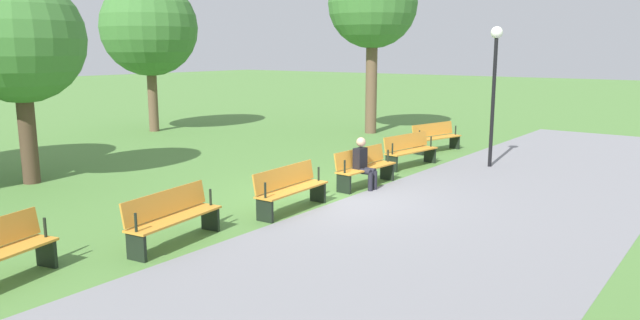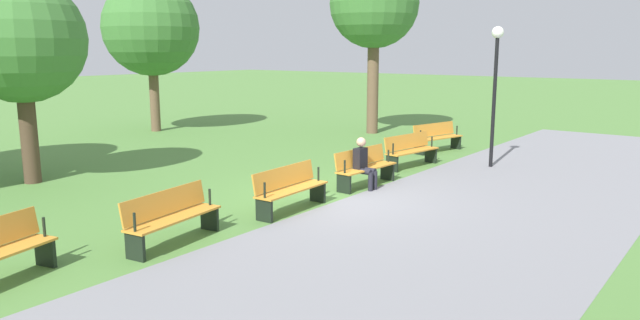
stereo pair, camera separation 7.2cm
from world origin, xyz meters
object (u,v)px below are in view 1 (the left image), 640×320
(tree_4, at_px, (373,4))
(person_seated, at_px, (363,162))
(bench_4, at_px, (172,216))
(bench_1, at_px, (410,149))
(bench_2, at_px, (364,166))
(bench_3, at_px, (290,188))
(tree_1, at_px, (19,40))
(tree_2, at_px, (149,28))
(lamp_post, at_px, (495,69))
(bench_0, at_px, (436,136))

(tree_4, bearing_deg, person_seated, 30.87)
(bench_4, relative_size, tree_4, 0.29)
(bench_1, height_order, person_seated, person_seated)
(bench_2, relative_size, tree_4, 0.29)
(bench_2, xyz_separation_m, tree_4, (-7.78, -4.66, 4.37))
(bench_3, xyz_separation_m, tree_4, (-10.52, -4.66, 4.37))
(bench_1, xyz_separation_m, bench_4, (8.22, -0.00, 0.00))
(bench_2, xyz_separation_m, bench_4, (5.48, -0.26, 0.00))
(bench_4, relative_size, tree_1, 0.39)
(tree_2, height_order, tree_4, tree_4)
(bench_1, relative_size, bench_2, 1.01)
(person_seated, height_order, lamp_post, lamp_post)
(tree_4, bearing_deg, tree_2, -56.74)
(bench_4, xyz_separation_m, tree_4, (-13.26, -4.40, 4.37))
(bench_3, height_order, tree_2, tree_2)
(person_seated, xyz_separation_m, lamp_post, (-4.32, 1.39, 2.03))
(bench_3, bearing_deg, person_seated, 174.23)
(bench_1, xyz_separation_m, bench_2, (2.74, 0.26, 0.00))
(bench_0, distance_m, bench_4, 10.93)
(bench_4, bearing_deg, tree_4, -169.86)
(lamp_post, bearing_deg, tree_4, -120.90)
(bench_1, bearing_deg, tree_1, -32.83)
(tree_2, relative_size, lamp_post, 1.54)
(bench_1, distance_m, tree_4, 7.99)
(tree_1, relative_size, tree_2, 0.84)
(bench_0, bearing_deg, tree_4, -107.38)
(person_seated, distance_m, tree_1, 8.49)
(bench_3, height_order, bench_4, same)
(bench_0, distance_m, lamp_post, 3.46)
(bench_4, bearing_deg, tree_2, -134.70)
(bench_1, xyz_separation_m, person_seated, (2.98, 0.39, 0.16))
(person_seated, bearing_deg, bench_2, -149.12)
(bench_2, bearing_deg, tree_4, -146.30)
(bench_0, relative_size, bench_1, 1.01)
(bench_2, xyz_separation_m, lamp_post, (-4.07, 1.53, 2.19))
(bench_4, xyz_separation_m, tree_1, (-0.91, -6.37, 2.93))
(lamp_post, bearing_deg, bench_0, -120.56)
(bench_3, relative_size, tree_2, 0.33)
(bench_3, height_order, person_seated, person_seated)
(tree_1, bearing_deg, bench_0, 149.70)
(tree_4, height_order, lamp_post, tree_4)
(person_seated, xyz_separation_m, tree_4, (-8.02, -4.80, 4.21))
(bench_2, bearing_deg, tree_1, -52.64)
(tree_4, bearing_deg, bench_4, 18.37)
(person_seated, bearing_deg, lamp_post, 164.87)
(bench_1, height_order, tree_4, tree_4)
(bench_0, relative_size, bench_4, 1.01)
(bench_4, xyz_separation_m, tree_2, (-8.56, -11.58, 3.52))
(bench_0, distance_m, tree_2, 11.84)
(bench_2, relative_size, person_seated, 1.59)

